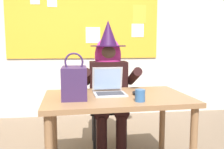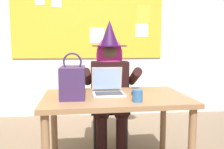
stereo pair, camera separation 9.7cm
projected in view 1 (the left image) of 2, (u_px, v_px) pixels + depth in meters
name	position (u px, v px, depth m)	size (l,w,h in m)	color
wall_back_bulletin	(84.00, 31.00, 3.98)	(5.23, 2.17, 2.73)	silver
desk_main	(117.00, 107.00, 2.16)	(1.27, 0.83, 0.73)	#8E6642
chair_at_desk	(108.00, 101.00, 2.91)	(0.43, 0.43, 0.91)	black
person_costumed	(109.00, 78.00, 2.75)	(0.61, 0.67, 1.44)	black
laptop	(109.00, 88.00, 2.22)	(0.29, 0.29, 0.23)	#B7B7BC
computer_mouse	(136.00, 93.00, 2.18)	(0.06, 0.10, 0.03)	black
handbag	(74.00, 82.00, 2.04)	(0.20, 0.30, 0.38)	#38234C
coffee_mug	(140.00, 95.00, 1.93)	(0.08, 0.08, 0.10)	#336099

